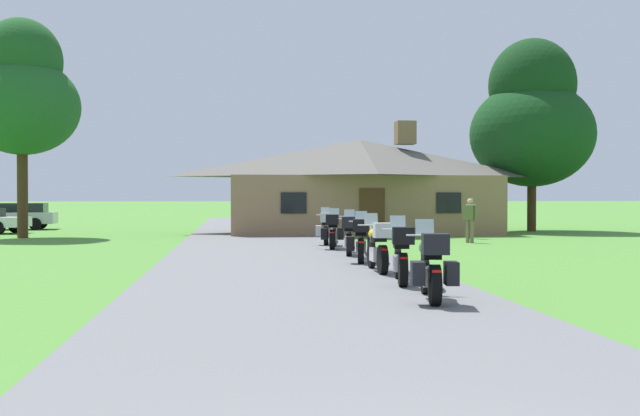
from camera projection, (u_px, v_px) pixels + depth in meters
ground_plane at (276, 254)px, 23.18m from camera, size 500.00×500.00×0.00m
asphalt_driveway at (279, 258)px, 21.20m from camera, size 6.40×80.00×0.06m
motorcycle_green_nearest_to_camera at (431, 267)px, 12.19m from camera, size 0.91×2.08×1.30m
motorcycle_white_second_in_row at (401, 255)px, 14.75m from camera, size 0.77×2.08×1.30m
motorcycle_yellow_third_in_row at (378, 247)px, 16.99m from camera, size 0.66×2.08×1.30m
motorcycle_blue_fourth_in_row at (361, 241)px, 19.51m from camera, size 0.94×2.07×1.30m
motorcycle_blue_fifth_in_row at (349, 235)px, 22.04m from camera, size 0.78×2.08×1.30m
motorcycle_green_sixth_in_row at (333, 232)px, 24.56m from camera, size 0.95×2.07×1.30m
motorcycle_white_farthest_in_row at (326, 229)px, 26.70m from camera, size 0.84×2.08×1.30m
stone_lodge at (360, 185)px, 35.95m from camera, size 12.87×6.79×5.33m
bystander_white_shirt_near_lodge at (471, 216)px, 31.42m from camera, size 0.35×0.51×1.69m
bystander_olive_shirt_beside_signpost at (470, 218)px, 28.58m from camera, size 0.42×0.41×1.67m
tree_left_far at (22, 93)px, 31.96m from camera, size 4.80×4.80×9.27m
tree_right_of_lodge at (532, 120)px, 37.91m from camera, size 6.16×6.16×9.64m
parked_silver_suv_far_left at (11, 215)px, 39.93m from camera, size 4.72×2.15×1.40m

